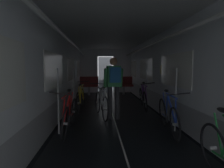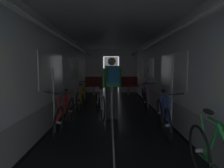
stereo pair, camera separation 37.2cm
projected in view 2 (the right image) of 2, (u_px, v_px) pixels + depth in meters
name	position (u px, v px, depth m)	size (l,w,h in m)	color
train_car_shell	(112.00, 58.00, 5.60)	(3.14, 12.34, 2.57)	black
bench_seat_far_left	(94.00, 84.00, 10.15)	(0.98, 0.51, 0.95)	gray
bench_seat_far_right	(128.00, 84.00, 10.16)	(0.98, 0.51, 0.95)	gray
bicycle_blue	(164.00, 116.00, 4.15)	(0.44, 1.69, 0.95)	black
bicycle_green	(219.00, 166.00, 2.03)	(0.44, 1.69, 0.95)	black
bicycle_red	(65.00, 114.00, 4.34)	(0.44, 1.69, 0.95)	black
bicycle_yellow	(82.00, 98.00, 6.53)	(0.44, 1.69, 0.94)	black
bicycle_purple	(145.00, 98.00, 6.61)	(0.44, 1.69, 0.95)	black
person_cyclist_aisle	(112.00, 82.00, 5.26)	(0.55, 0.42, 1.69)	#2D2D33
bicycle_silver_in_aisle	(100.00, 104.00, 5.58)	(0.53, 1.67, 0.94)	black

